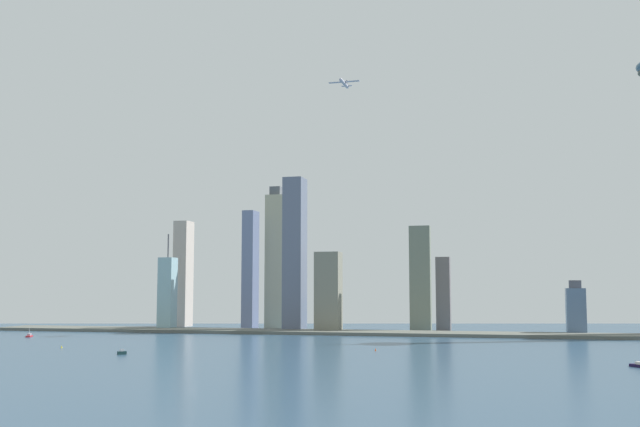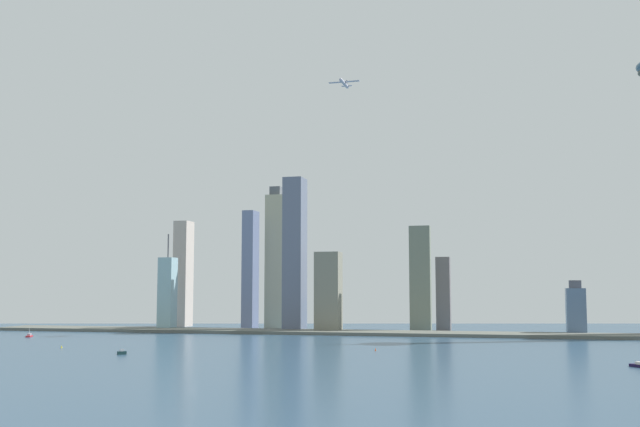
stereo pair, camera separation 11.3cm
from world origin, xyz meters
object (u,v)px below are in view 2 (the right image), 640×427
skyscraper_7 (295,254)px  boat_2 (122,352)px  skyscraper_6 (443,294)px  channel_buoy_0 (375,349)px  skyscraper_9 (167,294)px  skyscraper_3 (576,310)px  skyscraper_2 (183,273)px  skyscraper_8 (328,292)px  skyscraper_1 (275,260)px  boat_1 (29,336)px  skyscraper_0 (250,270)px  skyscraper_5 (420,279)px  channel_buoy_2 (62,347)px  airplane (344,83)px

skyscraper_7 → boat_2: (-38.46, -304.84, -81.88)m
skyscraper_6 → channel_buoy_0: bearing=-95.3°
skyscraper_9 → skyscraper_3: bearing=1.9°
skyscraper_2 → skyscraper_7: bearing=-25.0°
skyscraper_7 → skyscraper_8: (41.25, -15.60, -41.15)m
boat_2 → skyscraper_6: bearing=-162.9°
skyscraper_1 → skyscraper_9: (-106.62, -61.32, -38.98)m
boat_1 → channel_buoy_0: size_ratio=6.15×
skyscraper_9 → boat_2: bearing=-70.2°
skyscraper_0 → skyscraper_5: (189.67, 4.64, -10.19)m
skyscraper_5 → boat_1: bearing=-154.6°
channel_buoy_2 → channel_buoy_0: bearing=7.6°
boat_1 → skyscraper_2: bearing=-36.9°
skyscraper_6 → boat_1: bearing=-151.4°
skyscraper_7 → airplane: size_ratio=4.86×
channel_buoy_2 → airplane: airplane is taller
skyscraper_1 → channel_buoy_0: bearing=-59.4°
skyscraper_8 → channel_buoy_0: 236.13m
skyscraper_7 → boat_1: 279.31m
skyscraper_5 → skyscraper_9: bearing=-173.9°
skyscraper_5 → airplane: (-76.11, -29.75, 210.68)m
skyscraper_8 → channel_buoy_2: bearing=-121.9°
skyscraper_3 → boat_1: (-510.11, -152.46, -23.57)m
skyscraper_0 → airplane: 231.78m
skyscraper_0 → skyscraper_9: (-88.50, -25.13, -26.17)m
skyscraper_0 → channel_buoy_2: size_ratio=64.82×
skyscraper_9 → boat_1: bearing=-119.0°
skyscraper_8 → boat_1: (-262.13, -134.31, -41.01)m
skyscraper_1 → channel_buoy_2: skyscraper_1 is taller
skyscraper_6 → channel_buoy_2: skyscraper_6 is taller
skyscraper_0 → skyscraper_8: skyscraper_0 is taller
skyscraper_6 → channel_buoy_0: 290.39m
skyscraper_8 → skyscraper_2: bearing=155.8°
skyscraper_9 → skyscraper_0: bearing=15.9°
channel_buoy_2 → skyscraper_3: bearing=33.5°
skyscraper_8 → skyscraper_9: (-185.44, 4.13, -1.76)m
skyscraper_5 → boat_2: 370.36m
skyscraper_5 → airplane: bearing=-158.6°
boat_2 → skyscraper_7: bearing=-141.9°
skyscraper_7 → skyscraper_9: (-144.20, -11.47, -42.91)m
skyscraper_1 → airplane: 219.30m
boat_1 → skyscraper_3: bearing=-96.6°
channel_buoy_0 → boat_1: bearing=166.9°
skyscraper_3 → skyscraper_6: (-134.24, 52.73, 15.65)m
channel_buoy_0 → skyscraper_6: bearing=84.7°
skyscraper_1 → boat_2: skyscraper_1 is taller
skyscraper_3 → skyscraper_7: (-289.23, -2.54, 58.59)m
skyscraper_6 → skyscraper_2: bearing=176.1°
boat_2 → channel_buoy_2: bearing=-73.9°
boat_1 → channel_buoy_2: 156.58m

